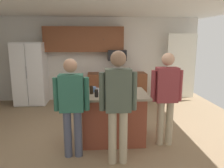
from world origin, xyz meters
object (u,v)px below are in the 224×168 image
(person_guest_right, at_px, (72,102))
(glass_pilsner, at_px, (96,93))
(tumbler_amber, at_px, (127,87))
(serving_tray, at_px, (109,91))
(refrigerator, at_px, (30,74))
(glass_short_whisky, at_px, (91,90))
(mug_blue_stoneware, at_px, (94,89))
(person_guest_left, at_px, (166,93))
(microwave_over_range, at_px, (117,55))
(mug_ceramic_white, at_px, (107,94))
(glass_stout_tall, at_px, (126,91))
(kitchen_island, at_px, (113,116))
(glass_dark_ale, at_px, (126,88))
(person_host_foreground, at_px, (118,100))

(person_guest_right, height_order, glass_pilsner, person_guest_right)
(tumbler_amber, distance_m, serving_tray, 0.38)
(refrigerator, distance_m, glass_short_whisky, 3.25)
(mug_blue_stoneware, bearing_deg, person_guest_left, -16.22)
(microwave_over_range, distance_m, serving_tray, 2.74)
(refrigerator, bearing_deg, mug_ceramic_white, -53.19)
(mug_ceramic_white, height_order, tumbler_amber, tumbler_amber)
(mug_ceramic_white, bearing_deg, refrigerator, 126.81)
(glass_stout_tall, bearing_deg, tumbler_amber, 78.68)
(kitchen_island, height_order, person_guest_left, person_guest_left)
(refrigerator, height_order, mug_blue_stoneware, refrigerator)
(mug_ceramic_white, bearing_deg, person_guest_left, -0.05)
(microwave_over_range, height_order, tumbler_amber, microwave_over_range)
(kitchen_island, bearing_deg, refrigerator, 130.99)
(mug_ceramic_white, height_order, glass_pilsner, glass_pilsner)
(glass_dark_ale, distance_m, serving_tray, 0.32)
(person_guest_left, distance_m, glass_pilsner, 1.25)
(person_host_foreground, height_order, glass_dark_ale, person_host_foreground)
(refrigerator, xyz_separation_m, tumbler_amber, (2.56, -2.42, 0.08))
(microwave_over_range, bearing_deg, person_host_foreground, -94.99)
(person_guest_right, height_order, mug_ceramic_white, person_guest_right)
(tumbler_amber, height_order, mug_blue_stoneware, tumbler_amber)
(tumbler_amber, distance_m, glass_pilsner, 0.76)
(glass_short_whisky, bearing_deg, refrigerator, 125.13)
(glass_dark_ale, bearing_deg, person_host_foreground, -104.72)
(refrigerator, height_order, kitchen_island, refrigerator)
(person_host_foreground, relative_size, mug_ceramic_white, 13.38)
(microwave_over_range, height_order, person_guest_left, person_guest_left)
(refrigerator, xyz_separation_m, glass_dark_ale, (2.52, -2.58, 0.10))
(glass_short_whisky, bearing_deg, person_guest_left, -9.24)
(kitchen_island, height_order, glass_short_whisky, glass_short_whisky)
(microwave_over_range, distance_m, glass_stout_tall, 2.95)
(microwave_over_range, bearing_deg, glass_stout_tall, -92.15)
(kitchen_island, bearing_deg, mug_ceramic_white, -115.67)
(refrigerator, bearing_deg, glass_short_whisky, -54.87)
(person_guest_left, relative_size, tumbler_amber, 13.92)
(person_host_foreground, relative_size, tumbler_amber, 14.48)
(refrigerator, xyz_separation_m, kitchen_island, (2.28, -2.62, -0.45))
(glass_stout_tall, height_order, glass_pilsner, glass_stout_tall)
(refrigerator, height_order, glass_dark_ale, refrigerator)
(tumbler_amber, height_order, glass_short_whisky, glass_short_whisky)
(serving_tray, bearing_deg, mug_ceramic_white, -99.46)
(person_guest_left, height_order, glass_pilsner, person_guest_left)
(kitchen_island, xyz_separation_m, tumbler_amber, (0.29, 0.20, 0.52))
(microwave_over_range, relative_size, person_guest_right, 0.34)
(microwave_over_range, height_order, glass_dark_ale, microwave_over_range)
(glass_short_whisky, bearing_deg, glass_pilsner, -67.54)
(glass_stout_tall, xyz_separation_m, mug_blue_stoneware, (-0.58, 0.29, -0.02))
(refrigerator, xyz_separation_m, glass_pilsner, (1.96, -2.88, 0.08))
(kitchen_island, distance_m, glass_dark_ale, 0.60)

